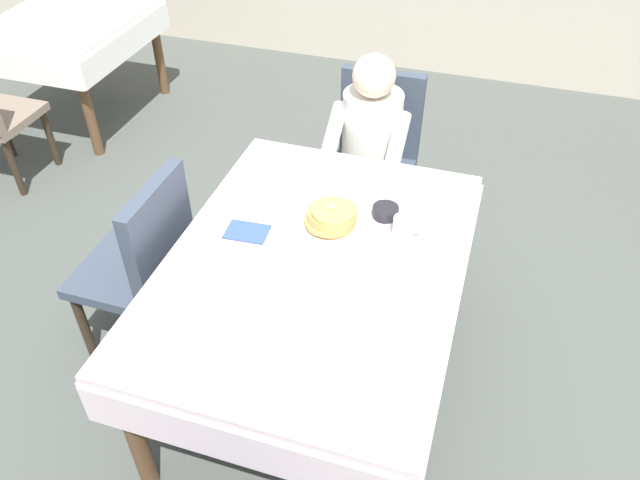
% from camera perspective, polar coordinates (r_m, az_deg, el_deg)
% --- Properties ---
extents(ground_plane, '(14.00, 14.00, 0.00)m').
position_cam_1_polar(ground_plane, '(2.93, -0.45, -12.56)').
color(ground_plane, '#474C47').
extents(dining_table_main, '(1.12, 1.52, 0.74)m').
position_cam_1_polar(dining_table_main, '(2.44, -0.52, -3.36)').
color(dining_table_main, silver).
rests_on(dining_table_main, ground).
extents(chair_diner, '(0.44, 0.45, 0.93)m').
position_cam_1_polar(chair_diner, '(3.42, 5.06, 8.35)').
color(chair_diner, '#384251').
rests_on(chair_diner, ground).
extents(diner_person, '(0.40, 0.43, 1.12)m').
position_cam_1_polar(diner_person, '(3.22, 4.54, 9.04)').
color(diner_person, silver).
rests_on(diner_person, ground).
extents(chair_left_side, '(0.45, 0.44, 0.93)m').
position_cam_1_polar(chair_left_side, '(2.80, -15.70, -1.71)').
color(chair_left_side, '#384251').
rests_on(chair_left_side, ground).
extents(plate_breakfast, '(0.28, 0.28, 0.02)m').
position_cam_1_polar(plate_breakfast, '(2.52, 1.06, 1.26)').
color(plate_breakfast, white).
rests_on(plate_breakfast, dining_table_main).
extents(breakfast_stack, '(0.21, 0.22, 0.10)m').
position_cam_1_polar(breakfast_stack, '(2.49, 1.09, 2.13)').
color(breakfast_stack, tan).
rests_on(breakfast_stack, plate_breakfast).
extents(cup_coffee, '(0.11, 0.08, 0.08)m').
position_cam_1_polar(cup_coffee, '(2.48, 7.60, 1.21)').
color(cup_coffee, white).
rests_on(cup_coffee, dining_table_main).
extents(bowl_butter, '(0.11, 0.11, 0.04)m').
position_cam_1_polar(bowl_butter, '(2.58, 6.01, 2.60)').
color(bowl_butter, black).
rests_on(bowl_butter, dining_table_main).
extents(fork_left_of_plate, '(0.03, 0.18, 0.00)m').
position_cam_1_polar(fork_left_of_plate, '(2.56, -3.15, 1.71)').
color(fork_left_of_plate, silver).
rests_on(fork_left_of_plate, dining_table_main).
extents(knife_right_of_plate, '(0.03, 0.20, 0.00)m').
position_cam_1_polar(knife_right_of_plate, '(2.47, 5.15, 0.03)').
color(knife_right_of_plate, silver).
rests_on(knife_right_of_plate, dining_table_main).
extents(spoon_near_edge, '(0.15, 0.01, 0.00)m').
position_cam_1_polar(spoon_near_edge, '(2.30, -0.13, -3.47)').
color(spoon_near_edge, silver).
rests_on(spoon_near_edge, dining_table_main).
extents(napkin_folded, '(0.18, 0.13, 0.01)m').
position_cam_1_polar(napkin_folded, '(2.51, -6.69, 0.74)').
color(napkin_folded, '#334C7F').
rests_on(napkin_folded, dining_table_main).
extents(background_table_far, '(0.92, 1.12, 0.74)m').
position_cam_1_polar(background_table_far, '(4.88, -21.84, 17.16)').
color(background_table_far, white).
rests_on(background_table_far, ground).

